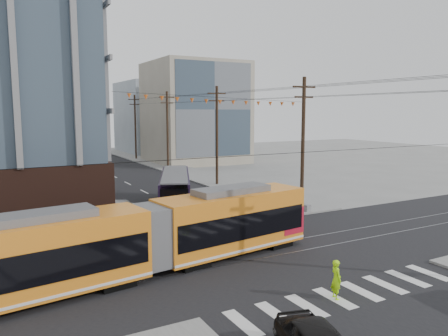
% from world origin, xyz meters
% --- Properties ---
extents(ground, '(160.00, 160.00, 0.00)m').
position_xyz_m(ground, '(0.00, 0.00, 0.00)').
color(ground, slate).
extents(bg_bldg_ne_near, '(14.00, 14.00, 16.00)m').
position_xyz_m(bg_bldg_ne_near, '(16.00, 48.00, 8.00)').
color(bg_bldg_ne_near, gray).
rests_on(bg_bldg_ne_near, ground).
extents(bg_bldg_ne_far, '(16.00, 16.00, 14.00)m').
position_xyz_m(bg_bldg_ne_far, '(18.00, 68.00, 7.00)').
color(bg_bldg_ne_far, '#8C99A5').
rests_on(bg_bldg_ne_far, ground).
extents(utility_pole_far, '(0.30, 0.30, 11.00)m').
position_xyz_m(utility_pole_far, '(8.50, 56.00, 5.50)').
color(utility_pole_far, black).
rests_on(utility_pole_far, ground).
extents(streetcar, '(19.93, 5.52, 3.80)m').
position_xyz_m(streetcar, '(-6.96, 3.88, 1.90)').
color(streetcar, orange).
rests_on(streetcar, ground).
extents(city_bus, '(6.48, 11.06, 3.12)m').
position_xyz_m(city_bus, '(-0.08, 17.36, 1.56)').
color(city_bus, black).
rests_on(city_bus, ground).
extents(parked_car_silver, '(1.57, 4.28, 1.40)m').
position_xyz_m(parked_car_silver, '(-5.16, 11.20, 0.70)').
color(parked_car_silver, '#989CB0').
rests_on(parked_car_silver, ground).
extents(parked_car_white, '(3.57, 4.91, 1.32)m').
position_xyz_m(parked_car_white, '(-4.97, 16.87, 0.66)').
color(parked_car_white, silver).
rests_on(parked_car_white, ground).
extents(parked_car_grey, '(2.95, 4.80, 1.24)m').
position_xyz_m(parked_car_grey, '(-6.09, 22.88, 0.62)').
color(parked_car_grey, '#4E535A').
rests_on(parked_car_grey, ground).
extents(pedestrian, '(0.58, 0.74, 1.79)m').
position_xyz_m(pedestrian, '(-0.78, -3.03, 0.89)').
color(pedestrian, '#ACFF0F').
rests_on(pedestrian, ground).
extents(jersey_barrier, '(1.56, 3.61, 0.71)m').
position_xyz_m(jersey_barrier, '(8.30, 11.97, 0.35)').
color(jersey_barrier, gray).
rests_on(jersey_barrier, ground).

